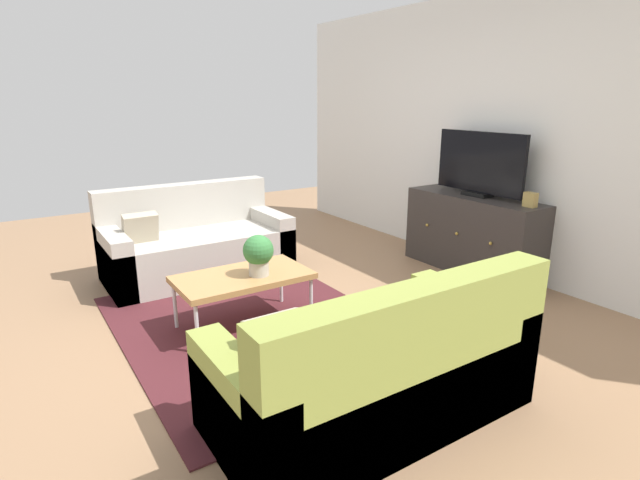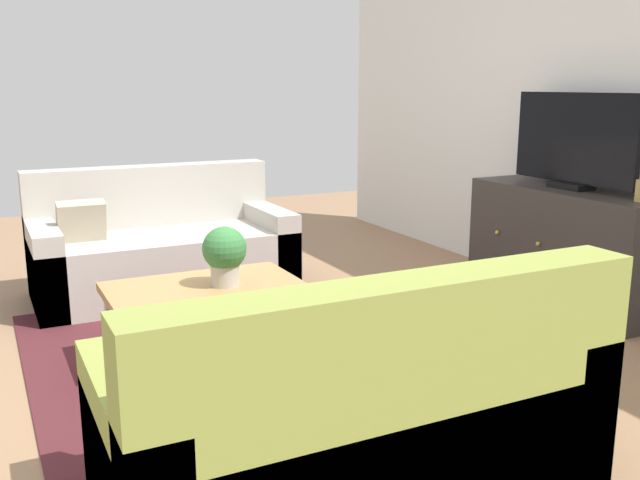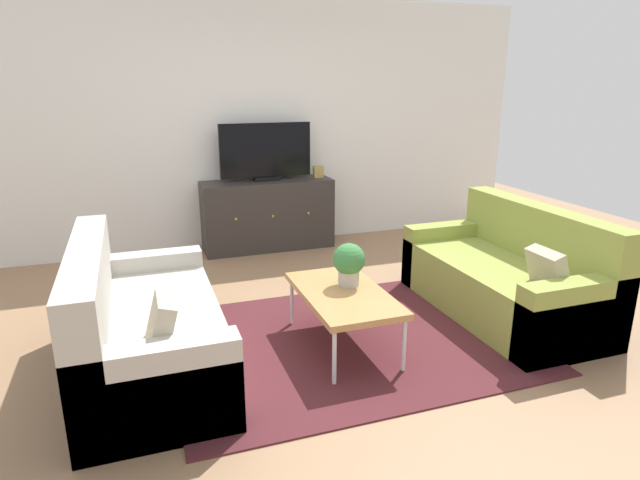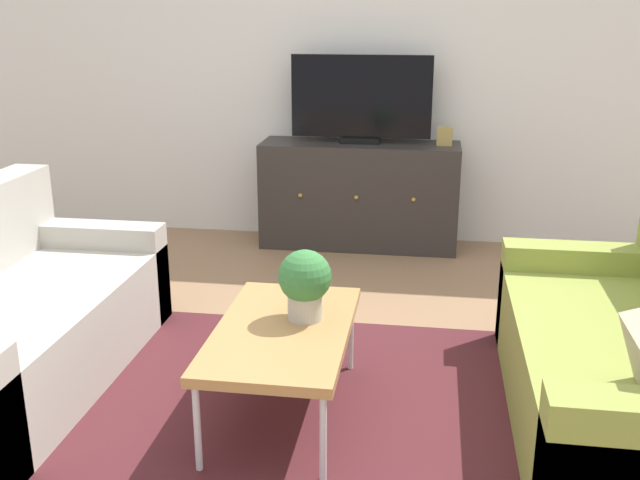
% 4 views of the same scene
% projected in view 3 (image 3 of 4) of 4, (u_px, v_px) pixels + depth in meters
% --- Properties ---
extents(ground_plane, '(10.00, 10.00, 0.00)m').
position_uv_depth(ground_plane, '(340.00, 333.00, 4.05)').
color(ground_plane, '#997251').
extents(wall_back, '(6.40, 0.12, 2.70)m').
position_uv_depth(wall_back, '(258.00, 125.00, 5.97)').
color(wall_back, white).
rests_on(wall_back, ground_plane).
extents(area_rug, '(2.50, 1.90, 0.01)m').
position_uv_depth(area_rug, '(347.00, 340.00, 3.92)').
color(area_rug, '#4C1E23').
rests_on(area_rug, ground_plane).
extents(couch_left_side, '(0.86, 1.73, 0.87)m').
position_uv_depth(couch_left_side, '(137.00, 332.00, 3.42)').
color(couch_left_side, '#B2ADA3').
rests_on(couch_left_side, ground_plane).
extents(couch_right_side, '(0.86, 1.73, 0.87)m').
position_uv_depth(couch_right_side, '(510.00, 279.00, 4.33)').
color(couch_right_side, olive).
rests_on(couch_right_side, ground_plane).
extents(coffee_table, '(0.56, 1.00, 0.42)m').
position_uv_depth(coffee_table, '(343.00, 296.00, 3.74)').
color(coffee_table, '#B7844C').
rests_on(coffee_table, ground_plane).
extents(potted_plant, '(0.23, 0.23, 0.31)m').
position_uv_depth(potted_plant, '(349.00, 262.00, 3.79)').
color(potted_plant, '#B7B2A8').
rests_on(potted_plant, coffee_table).
extents(tv_console, '(1.44, 0.47, 0.77)m').
position_uv_depth(tv_console, '(268.00, 215.00, 6.00)').
color(tv_console, '#332D2B').
rests_on(tv_console, ground_plane).
extents(flat_screen_tv, '(1.01, 0.16, 0.62)m').
position_uv_depth(flat_screen_tv, '(266.00, 152.00, 5.82)').
color(flat_screen_tv, black).
rests_on(flat_screen_tv, tv_console).
extents(mantel_clock, '(0.11, 0.07, 0.13)m').
position_uv_depth(mantel_clock, '(318.00, 172.00, 6.06)').
color(mantel_clock, tan).
rests_on(mantel_clock, tv_console).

